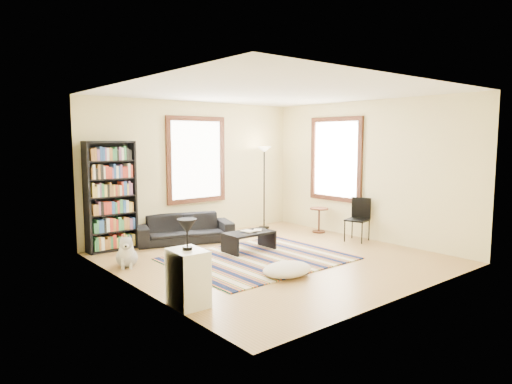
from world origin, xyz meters
TOP-DOWN VIEW (x-y plane):
  - floor at (0.00, 0.00)m, footprint 5.00×5.00m
  - ceiling at (0.00, 0.00)m, footprint 5.00×5.00m
  - wall_back at (0.00, 2.55)m, footprint 5.00×0.10m
  - wall_front at (0.00, -2.55)m, footprint 5.00×0.10m
  - wall_left at (-2.55, 0.00)m, footprint 0.10×5.00m
  - wall_right at (2.55, 0.00)m, footprint 0.10×5.00m
  - window_back at (0.00, 2.47)m, footprint 1.20×0.06m
  - window_right at (2.47, 0.80)m, footprint 0.06×1.20m
  - rug at (-0.25, 0.14)m, footprint 2.83×2.27m
  - sofa at (-0.56, 2.05)m, footprint 2.01×1.30m
  - bookshelf at (-1.92, 2.32)m, footprint 0.90×0.30m
  - coffee_table at (-0.04, 0.66)m, footprint 0.96×0.63m
  - book_a at (-0.14, 0.66)m, footprint 0.27×0.22m
  - book_b at (0.11, 0.71)m, footprint 0.25×0.25m
  - floor_cushion at (-0.53, -0.87)m, footprint 0.97×0.84m
  - floor_lamp at (1.60, 2.15)m, footprint 0.33×0.33m
  - side_table at (2.20, 1.01)m, footprint 0.53×0.53m
  - folding_chair at (2.15, -0.06)m, footprint 0.51×0.50m
  - white_cabinet at (-2.30, -0.99)m, footprint 0.40×0.52m
  - table_lamp at (-2.30, -0.99)m, footprint 0.30×0.30m
  - dog at (-2.18, 1.11)m, footprint 0.55×0.63m

SIDE VIEW (x-z plane):
  - floor at x=0.00m, z-range -0.10..0.00m
  - rug at x=-0.25m, z-range 0.00..0.02m
  - floor_cushion at x=-0.53m, z-range 0.00..0.20m
  - coffee_table at x=-0.04m, z-range 0.00..0.36m
  - dog at x=-2.18m, z-range 0.00..0.52m
  - side_table at x=2.20m, z-range 0.00..0.54m
  - sofa at x=-0.56m, z-range 0.00..0.55m
  - white_cabinet at x=-2.30m, z-range 0.00..0.70m
  - book_b at x=0.11m, z-range 0.36..0.38m
  - book_a at x=-0.14m, z-range 0.36..0.38m
  - folding_chair at x=2.15m, z-range 0.00..0.86m
  - table_lamp at x=-2.30m, z-range 0.70..1.08m
  - floor_lamp at x=1.60m, z-range 0.00..1.86m
  - bookshelf at x=-1.92m, z-range 0.00..2.00m
  - wall_back at x=0.00m, z-range 0.00..2.80m
  - wall_front at x=0.00m, z-range 0.00..2.80m
  - wall_left at x=-2.55m, z-range 0.00..2.80m
  - wall_right at x=2.55m, z-range 0.00..2.80m
  - window_back at x=0.00m, z-range 0.80..2.40m
  - window_right at x=2.47m, z-range 0.80..2.40m
  - ceiling at x=0.00m, z-range 2.80..2.90m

